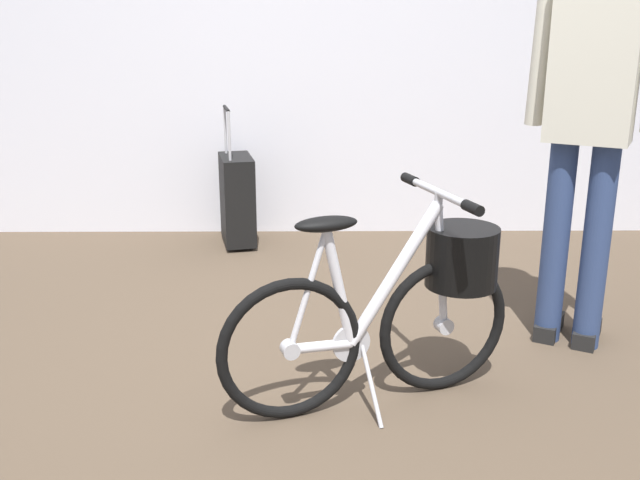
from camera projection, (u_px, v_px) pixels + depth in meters
ground_plane at (287, 419)px, 2.57m from camera, size 6.08×6.08×0.00m
folding_bike_foreground at (403, 300)px, 2.62m from camera, size 1.06×0.54×0.79m
visitor_near_wall at (592, 97)px, 2.87m from camera, size 0.48×0.37×1.79m
rolling_suitcase at (237, 199)px, 4.42m from camera, size 0.25×0.39×0.83m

